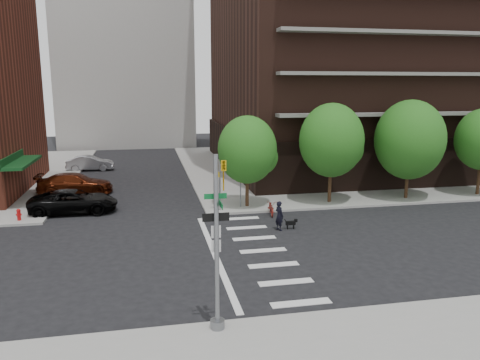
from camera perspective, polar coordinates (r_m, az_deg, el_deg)
The scene contains 15 objects.
ground at distance 23.67m, azimuth -4.31°, elevation -9.08°, with size 120.00×120.00×0.00m, color black.
sidewalk_ne at distance 51.71m, azimuth 15.38°, elevation 1.89°, with size 39.00×33.00×0.15m, color gray.
crosswalk at distance 24.01m, azimuth 0.98°, elevation -8.73°, with size 3.85×13.00×0.01m.
tree_a at distance 31.52m, azimuth 0.89°, elevation 3.71°, with size 4.00×4.00×5.90m.
tree_b at distance 33.24m, azimuth 11.09°, elevation 4.77°, with size 4.50×4.50×6.65m.
tree_c at distance 35.96m, azimuth 19.99°, elevation 4.63°, with size 5.00×5.00×6.80m.
traffic_signal at distance 15.71m, azimuth -2.74°, elevation -9.39°, with size 0.90×0.75×6.00m.
pedestrian_signal at distance 31.02m, azimuth -1.94°, elevation -0.53°, with size 2.18×0.67×2.60m.
fire_hydrant at distance 31.79m, azimuth -25.37°, elevation -3.76°, with size 0.24×0.24×0.73m.
parked_car_black at distance 32.76m, azimuth -19.61°, elevation -2.48°, with size 5.60×2.58×1.56m, color black.
parked_car_maroon at distance 38.47m, azimuth -19.46°, elevation -0.41°, with size 5.64×2.29×1.64m, color #451608.
parked_car_silver at distance 48.69m, azimuth -17.80°, elevation 1.98°, with size 4.50×1.57×1.48m, color gray.
scooter at distance 30.58m, azimuth 3.84°, elevation -3.34°, with size 0.66×1.90×1.00m, color maroon.
dog_walker at distance 27.31m, azimuth 4.81°, elevation -4.36°, with size 0.41×0.63×1.73m, color black.
dog at distance 27.74m, azimuth 6.27°, elevation -5.22°, with size 0.69×0.22×0.58m.
Camera 1 is at (-2.63, -22.02, 8.28)m, focal length 35.00 mm.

